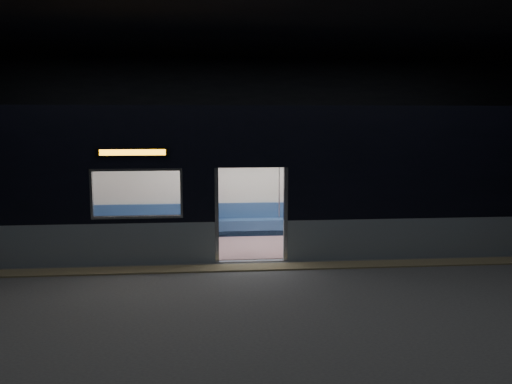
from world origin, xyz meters
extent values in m
cube|color=#47494C|center=(0.00, 0.00, -0.01)|extent=(24.00, 14.00, 0.01)
cube|color=black|center=(0.00, 0.00, 4.98)|extent=(24.00, 14.00, 0.04)
cube|color=black|center=(0.00, 6.98, 2.50)|extent=(24.00, 0.04, 5.00)
cube|color=black|center=(0.00, -6.98, 2.50)|extent=(24.00, 0.04, 5.00)
cube|color=#8C7F59|center=(0.00, 0.55, 0.01)|extent=(22.80, 0.50, 0.03)
cube|color=gray|center=(-4.85, 1.06, 0.45)|extent=(8.30, 0.12, 0.90)
cube|color=gray|center=(4.85, 1.06, 0.45)|extent=(8.30, 0.12, 0.90)
cube|color=black|center=(-4.85, 1.06, 2.05)|extent=(8.30, 0.12, 2.30)
cube|color=black|center=(4.85, 1.06, 2.05)|extent=(8.30, 0.12, 2.30)
cube|color=black|center=(0.00, 1.06, 2.62)|extent=(1.40, 0.12, 1.15)
cube|color=#B7BABC|center=(-0.74, 1.06, 1.02)|extent=(0.08, 0.14, 2.05)
cube|color=#B7BABC|center=(0.74, 1.06, 1.02)|extent=(0.08, 0.14, 2.05)
cube|color=black|center=(-2.45, 0.98, 2.39)|extent=(1.50, 0.04, 0.18)
cube|color=#FF9B0D|center=(-2.45, 0.97, 2.39)|extent=(1.34, 0.03, 0.12)
cube|color=silver|center=(0.00, 3.94, 1.60)|extent=(18.00, 0.12, 3.20)
cube|color=black|center=(0.00, 2.50, 3.28)|extent=(18.00, 3.00, 0.15)
cube|color=gray|center=(0.00, 2.50, 0.02)|extent=(17.76, 2.76, 0.04)
cube|color=silver|center=(0.00, 2.50, 2.35)|extent=(17.76, 2.76, 0.10)
cube|color=#2E5486|center=(0.00, 3.62, 0.24)|extent=(11.00, 0.48, 0.41)
cube|color=#2E5486|center=(0.00, 3.81, 0.65)|extent=(11.00, 0.10, 0.40)
cube|color=#846068|center=(-3.30, 1.41, 0.24)|extent=(4.40, 0.48, 0.41)
cube|color=#846068|center=(3.30, 1.41, 0.24)|extent=(4.40, 0.48, 0.41)
cylinder|color=silver|center=(-0.95, 1.37, 1.17)|extent=(0.04, 0.04, 2.26)
cylinder|color=silver|center=(-0.95, 3.63, 1.17)|extent=(0.04, 0.04, 2.26)
cylinder|color=silver|center=(0.95, 1.37, 1.17)|extent=(0.04, 0.04, 2.26)
cylinder|color=silver|center=(0.95, 3.63, 1.17)|extent=(0.04, 0.04, 2.26)
cylinder|color=silver|center=(0.00, 3.58, 1.95)|extent=(11.00, 0.03, 0.03)
cube|color=black|center=(-1.16, 3.38, 0.54)|extent=(0.18, 0.51, 0.17)
cube|color=black|center=(-0.93, 3.38, 0.54)|extent=(0.18, 0.51, 0.17)
cylinder|color=black|center=(-1.16, 3.15, 0.26)|extent=(0.12, 0.12, 0.43)
cylinder|color=black|center=(-0.93, 3.15, 0.26)|extent=(0.12, 0.12, 0.43)
cube|color=#C26290|center=(-1.04, 3.59, 0.56)|extent=(0.43, 0.24, 0.22)
cylinder|color=#C26290|center=(-1.04, 3.62, 0.94)|extent=(0.42, 0.42, 0.56)
sphere|color=tan|center=(-1.04, 3.60, 1.34)|extent=(0.23, 0.23, 0.23)
sphere|color=black|center=(-1.04, 3.65, 1.38)|extent=(0.24, 0.24, 0.24)
cube|color=black|center=(-1.01, 3.30, 0.70)|extent=(0.37, 0.34, 0.15)
cube|color=white|center=(2.76, 3.85, 1.51)|extent=(1.09, 0.03, 0.71)
camera|label=1|loc=(-0.95, -10.32, 3.11)|focal=38.00mm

